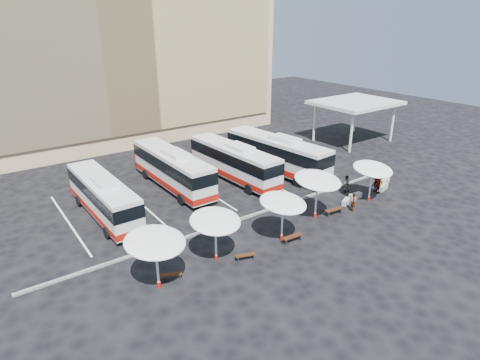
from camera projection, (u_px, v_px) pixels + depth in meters
ground at (252, 220)px, 31.93m from camera, size 120.00×120.00×0.00m
sandstone_building at (102, 37)px, 51.17m from camera, size 42.00×18.25×29.60m
service_canopy at (356, 104)px, 50.58m from camera, size 10.00×8.00×5.20m
curb_divider at (248, 217)px, 32.28m from camera, size 34.00×0.25×0.15m
bay_lines at (201, 188)px, 37.95m from camera, size 24.15×12.00×0.01m
bus_0 at (103, 196)px, 31.92m from camera, size 2.74×11.03×3.49m
bus_1 at (172, 168)px, 37.40m from camera, size 2.89×11.96×3.79m
bus_2 at (233, 161)px, 39.36m from camera, size 3.16×11.85×3.73m
bus_3 at (276, 153)px, 41.10m from camera, size 3.90×12.78×3.99m
sunshade_0 at (155, 242)px, 22.74m from camera, size 4.67×4.69×3.69m
sunshade_1 at (215, 221)px, 25.52m from camera, size 3.48×3.52×3.46m
sunshade_2 at (283, 203)px, 27.95m from camera, size 4.38×4.40×3.49m
sunshade_3 at (318, 180)px, 31.01m from camera, size 4.23×4.27×3.84m
sunshade_4 at (373, 169)px, 34.14m from camera, size 3.58×3.62×3.50m
wood_bench_0 at (171, 275)px, 24.55m from camera, size 1.36×0.84×0.41m
wood_bench_1 at (245, 256)px, 26.52m from camera, size 1.41×0.79×0.42m
wood_bench_2 at (292, 237)px, 28.64m from camera, size 1.63×0.55×0.49m
wood_bench_3 at (334, 210)px, 32.61m from camera, size 1.69×0.62×0.51m
conc_bench_0 at (346, 202)px, 34.56m from camera, size 1.24×0.82×0.44m
conc_bench_1 at (355, 196)px, 35.63m from camera, size 1.30×0.52×0.47m
conc_bench_2 at (383, 187)px, 37.40m from camera, size 1.39×0.70×0.50m
conc_bench_3 at (385, 181)px, 38.75m from camera, size 1.40×0.81×0.50m
passenger_0 at (354, 202)px, 33.09m from camera, size 0.69×0.68×1.61m
passenger_1 at (346, 184)px, 36.72m from camera, size 0.94×0.83×1.61m
passenger_2 at (379, 185)px, 36.44m from camera, size 0.97×0.42×1.63m
passenger_3 at (375, 184)px, 36.79m from camera, size 1.05×0.64×1.58m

